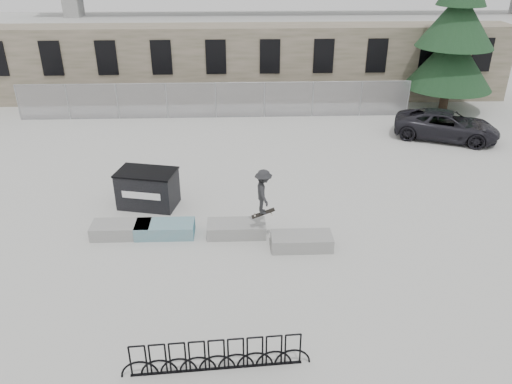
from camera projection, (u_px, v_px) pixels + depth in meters
ground at (205, 231)px, 17.40m from camera, size 120.00×120.00×0.00m
stone_wall at (217, 63)px, 30.85m from camera, size 36.00×2.58×4.50m
chainlink_fence at (216, 100)px, 28.07m from camera, size 22.06×0.06×2.02m
planter_far_left at (121, 229)px, 17.06m from camera, size 2.00×0.90×0.46m
planter_center_left at (165, 229)px, 17.09m from camera, size 2.00×0.90×0.46m
planter_center_right at (236, 228)px, 17.11m from camera, size 2.00×0.90×0.46m
planter_offset at (302, 241)px, 16.40m from camera, size 2.00×0.90×0.46m
dumpster at (148, 188)px, 18.80m from camera, size 2.40×1.76×1.43m
bike_rack at (217, 355)px, 11.63m from camera, size 4.48×0.34×0.90m
spruce_tree at (456, 30)px, 27.64m from camera, size 4.93×4.93×11.50m
suv at (447, 125)px, 25.21m from camera, size 5.60×4.14×1.41m
skateboarder at (263, 192)px, 16.14m from camera, size 0.79×1.05×1.69m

